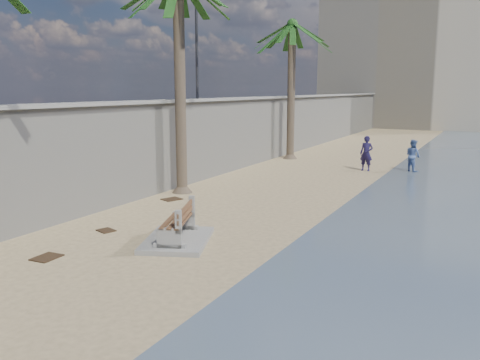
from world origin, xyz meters
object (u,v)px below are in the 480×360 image
(bench_far, at_px, (177,227))
(palm_back, at_px, (292,26))
(person_b, at_px, (413,154))
(person_a, at_px, (367,151))

(bench_far, height_order, palm_back, palm_back)
(palm_back, xyz_separation_m, person_b, (7.11, -1.64, -6.62))
(person_a, relative_size, person_b, 1.14)
(bench_far, bearing_deg, person_a, 83.37)
(bench_far, height_order, person_a, person_a)
(person_a, bearing_deg, bench_far, -91.56)
(palm_back, distance_m, person_a, 8.59)
(bench_far, distance_m, palm_back, 18.57)
(palm_back, height_order, person_b, palm_back)
(palm_back, xyz_separation_m, person_a, (5.02, -2.51, -6.49))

